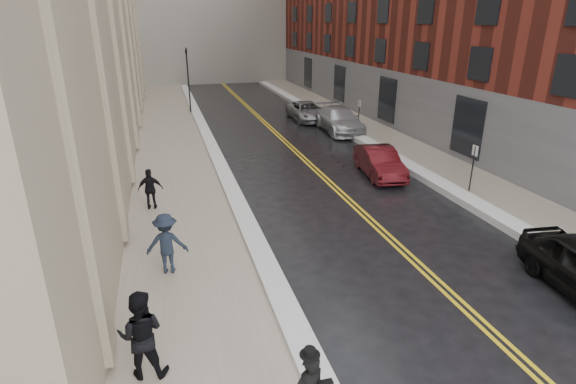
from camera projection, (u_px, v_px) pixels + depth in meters
ground at (395, 343)px, 10.72m from camera, size 160.00×160.00×0.00m
sidewalk_left at (174, 163)px, 23.95m from camera, size 4.00×64.00×0.15m
sidewalk_right at (401, 145)px, 27.34m from camera, size 3.00×64.00×0.15m
lane_stripe_a at (297, 155)px, 25.70m from camera, size 0.12×64.00×0.01m
lane_stripe_b at (301, 154)px, 25.76m from camera, size 0.12×64.00×0.01m
snow_ridge_left at (217, 159)px, 24.51m from camera, size 0.70×60.80×0.26m
snow_ridge_right at (374, 146)px, 26.85m from camera, size 0.85×60.80×0.30m
traffic_signal at (188, 75)px, 35.94m from camera, size 0.18×0.15×5.20m
parking_sign_near at (473, 165)px, 19.41m from camera, size 0.06×0.35×2.23m
parking_sign_far at (359, 113)px, 30.20m from camera, size 0.06×0.35×2.23m
car_maroon at (379, 162)px, 22.03m from camera, size 2.04×4.44×1.41m
car_silver_near at (339, 120)px, 30.79m from camera, size 2.58×5.76×1.64m
car_silver_far at (307, 111)px, 34.33m from camera, size 2.35×5.03×1.39m
pedestrian_a at (141, 334)px, 9.26m from camera, size 1.09×0.92×2.01m
pedestrian_b at (167, 243)px, 13.18m from camera, size 1.28×0.83×1.87m
pedestrian_c at (151, 189)px, 17.74m from camera, size 1.00×0.48×1.65m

